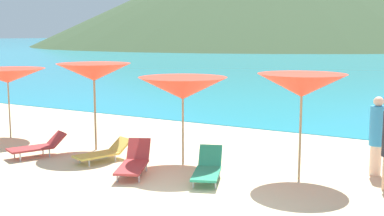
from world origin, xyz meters
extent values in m
cube|color=beige|center=(0.00, 10.00, -0.15)|extent=(50.00, 100.00, 0.30)
cylinder|color=#9E7F59|center=(-7.73, 3.21, 1.00)|extent=(0.04, 0.04, 2.01)
cone|color=red|center=(-7.73, 3.21, 1.90)|extent=(2.32, 2.32, 0.43)
sphere|color=#9E7F59|center=(-7.73, 3.21, 2.04)|extent=(0.07, 0.07, 0.07)
cylinder|color=#9E7F59|center=(-4.40, 3.29, 1.12)|extent=(0.06, 0.06, 2.25)
cone|color=red|center=(-4.40, 3.29, 2.13)|extent=(2.03, 2.03, 0.47)
sphere|color=#9E7F59|center=(-4.40, 3.29, 2.28)|extent=(0.07, 0.07, 0.07)
cylinder|color=#9E7F59|center=(-1.52, 3.12, 1.00)|extent=(0.05, 0.05, 2.00)
cone|color=red|center=(-1.52, 3.12, 1.87)|extent=(2.28, 2.28, 0.53)
sphere|color=#9E7F59|center=(-1.52, 3.12, 2.03)|extent=(0.07, 0.07, 0.07)
cylinder|color=#9E7F59|center=(1.31, 3.34, 1.09)|extent=(0.05, 0.05, 2.18)
cone|color=red|center=(1.31, 3.34, 2.06)|extent=(1.94, 1.94, 0.50)
sphere|color=#9E7F59|center=(1.31, 3.34, 2.21)|extent=(0.07, 0.07, 0.07)
cube|color=#A53333|center=(-5.26, 1.74, 0.24)|extent=(0.95, 1.21, 0.05)
cube|color=#A53333|center=(-4.97, 2.39, 0.40)|extent=(0.65, 0.58, 0.36)
cylinder|color=silver|center=(-5.61, 1.54, 0.11)|extent=(0.04, 0.04, 0.21)
cylinder|color=silver|center=(-5.17, 1.34, 0.11)|extent=(0.04, 0.04, 0.21)
cylinder|color=silver|center=(-5.31, 2.22, 0.11)|extent=(0.04, 0.04, 0.21)
cylinder|color=silver|center=(-4.87, 2.02, 0.11)|extent=(0.04, 0.04, 0.21)
cube|color=#A53333|center=(-1.94, 1.64, 0.22)|extent=(1.04, 1.38, 0.05)
cube|color=#A53333|center=(-2.28, 2.36, 0.45)|extent=(0.63, 0.55, 0.48)
cylinder|color=silver|center=(-1.98, 1.17, 0.10)|extent=(0.04, 0.04, 0.20)
cylinder|color=silver|center=(-1.55, 1.37, 0.10)|extent=(0.04, 0.04, 0.20)
cylinder|color=silver|center=(-2.36, 1.97, 0.10)|extent=(0.04, 0.04, 0.20)
cylinder|color=silver|center=(-1.93, 2.17, 0.10)|extent=(0.04, 0.04, 0.20)
cube|color=#D8BF4C|center=(-3.47, 2.20, 0.19)|extent=(0.84, 1.17, 0.05)
cube|color=#D8BF4C|center=(-3.24, 2.88, 0.34)|extent=(0.60, 0.54, 0.34)
cylinder|color=silver|center=(-3.78, 1.97, 0.08)|extent=(0.04, 0.04, 0.16)
cylinder|color=silver|center=(-3.35, 1.83, 0.08)|extent=(0.04, 0.04, 0.16)
cylinder|color=silver|center=(-3.55, 2.67, 0.08)|extent=(0.04, 0.04, 0.16)
cylinder|color=silver|center=(-3.12, 2.53, 0.08)|extent=(0.04, 0.04, 0.16)
cube|color=#268C66|center=(-0.28, 2.05, 0.21)|extent=(0.93, 1.27, 0.05)
cube|color=#268C66|center=(-0.56, 2.73, 0.42)|extent=(0.61, 0.53, 0.45)
cylinder|color=silver|center=(-0.37, 1.63, 0.09)|extent=(0.04, 0.04, 0.18)
cylinder|color=silver|center=(0.06, 1.80, 0.09)|extent=(0.04, 0.04, 0.18)
cylinder|color=silver|center=(-0.66, 2.38, 0.09)|extent=(0.04, 0.04, 0.18)
cylinder|color=silver|center=(-0.23, 2.54, 0.09)|extent=(0.04, 0.04, 0.18)
cylinder|color=beige|center=(2.69, 4.50, 0.34)|extent=(0.25, 0.25, 0.68)
cylinder|color=#3399D8|center=(2.69, 4.50, 1.13)|extent=(0.33, 0.33, 0.89)
sphere|color=beige|center=(2.69, 4.50, 1.67)|extent=(0.22, 0.22, 0.22)
camera|label=1|loc=(4.60, -7.00, 3.13)|focal=46.79mm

